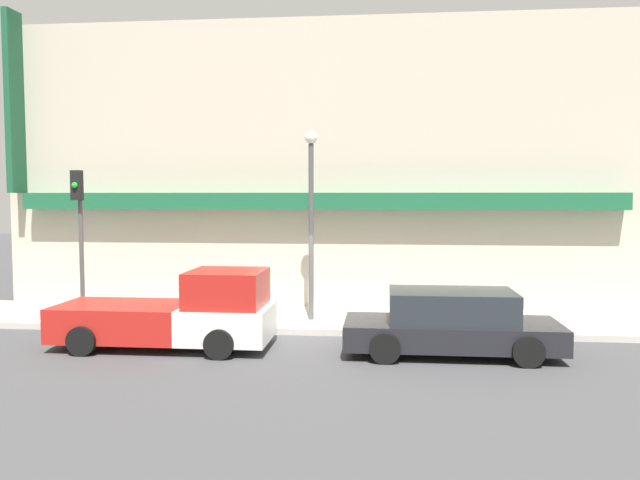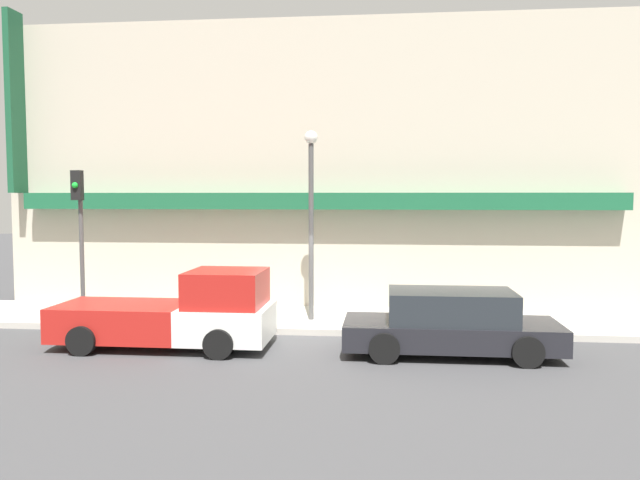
{
  "view_description": "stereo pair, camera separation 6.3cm",
  "coord_description": "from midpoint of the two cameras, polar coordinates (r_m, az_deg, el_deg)",
  "views": [
    {
      "loc": [
        2.07,
        -15.64,
        3.58
      ],
      "look_at": [
        0.36,
        1.36,
        2.37
      ],
      "focal_mm": 35.0,
      "sensor_mm": 36.0,
      "label": 1
    },
    {
      "loc": [
        2.14,
        -15.64,
        3.58
      ],
      "look_at": [
        0.36,
        1.36,
        2.37
      ],
      "focal_mm": 35.0,
      "sensor_mm": 36.0,
      "label": 2
    }
  ],
  "objects": [
    {
      "name": "sidewalk",
      "position": [
        17.81,
        -1.15,
        -7.26
      ],
      "size": [
        36.0,
        3.39,
        0.17
      ],
      "color": "#B7B2A8",
      "rests_on": "ground"
    },
    {
      "name": "ground_plane",
      "position": [
        16.18,
        -1.88,
        -8.72
      ],
      "size": [
        80.0,
        80.0,
        0.0
      ],
      "primitive_type": "plane",
      "color": "#424244"
    },
    {
      "name": "building",
      "position": [
        20.64,
        -0.15,
        6.56
      ],
      "size": [
        19.8,
        3.8,
        9.31
      ],
      "color": "#BCB29E",
      "rests_on": "ground"
    },
    {
      "name": "parked_car",
      "position": [
        14.47,
        11.79,
        -7.47
      ],
      "size": [
        4.8,
        2.1,
        1.45
      ],
      "rotation": [
        0.0,
        0.0,
        -0.03
      ],
      "color": "black",
      "rests_on": "ground"
    },
    {
      "name": "fire_hydrant",
      "position": [
        17.03,
        -7.01,
        -6.33
      ],
      "size": [
        0.17,
        0.17,
        0.71
      ],
      "color": "#196633",
      "rests_on": "sidewalk"
    },
    {
      "name": "pickup_truck",
      "position": [
        15.15,
        -12.88,
        -6.62
      ],
      "size": [
        5.07,
        2.13,
        1.85
      ],
      "rotation": [
        0.0,
        0.0,
        0.03
      ],
      "color": "white",
      "rests_on": "ground"
    },
    {
      "name": "street_lamp",
      "position": [
        17.05,
        -0.93,
        3.56
      ],
      "size": [
        0.36,
        0.36,
        5.18
      ],
      "color": "#4C4C4C",
      "rests_on": "sidewalk"
    },
    {
      "name": "traffic_light",
      "position": [
        18.06,
        -21.25,
        1.82
      ],
      "size": [
        0.28,
        0.42,
        4.09
      ],
      "color": "#4C4C4C",
      "rests_on": "sidewalk"
    }
  ]
}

